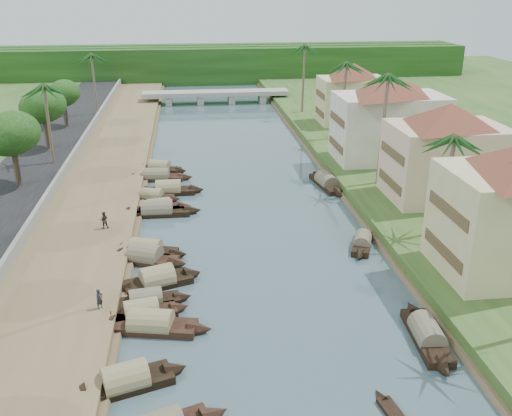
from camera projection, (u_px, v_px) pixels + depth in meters
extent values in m
plane|color=#3C515A|center=(267.00, 285.00, 44.14)|extent=(220.00, 220.00, 0.00)
cube|color=brown|center=(93.00, 199.00, 60.66)|extent=(10.00, 180.00, 0.80)
cube|color=#29481D|center=(409.00, 184.00, 64.50)|extent=(16.00, 180.00, 1.20)
cube|color=black|center=(9.00, 199.00, 59.60)|extent=(8.00, 180.00, 1.40)
cube|color=slate|center=(51.00, 192.00, 59.85)|extent=(0.40, 180.00, 1.10)
cube|color=black|center=(210.00, 66.00, 130.37)|extent=(120.00, 4.00, 8.00)
cube|color=black|center=(209.00, 64.00, 134.98)|extent=(120.00, 4.00, 8.00)
cube|color=black|center=(208.00, 61.00, 139.60)|extent=(120.00, 4.00, 8.00)
cube|color=gray|center=(216.00, 93.00, 109.87)|extent=(28.00, 4.00, 0.80)
cube|color=gray|center=(169.00, 100.00, 109.27)|extent=(1.20, 3.50, 1.80)
cube|color=gray|center=(200.00, 99.00, 109.94)|extent=(1.20, 3.50, 1.80)
cube|color=gray|center=(231.00, 98.00, 110.61)|extent=(1.20, 3.50, 1.80)
cube|color=gray|center=(262.00, 98.00, 111.28)|extent=(1.20, 3.50, 1.80)
cube|color=brown|center=(443.00, 250.00, 42.56)|extent=(0.10, 6.40, 0.90)
cube|color=brown|center=(448.00, 210.00, 41.38)|extent=(0.10, 6.40, 0.90)
cube|color=#CFAC92|center=(444.00, 162.00, 57.47)|extent=(11.00, 8.00, 7.50)
pyramid|color=brown|center=(450.00, 115.00, 55.69)|extent=(14.11, 14.11, 2.20)
cube|color=brown|center=(390.00, 182.00, 57.54)|extent=(0.10, 6.40, 0.90)
cube|color=brown|center=(392.00, 153.00, 56.44)|extent=(0.10, 6.40, 0.90)
cube|color=silver|center=(389.00, 127.00, 70.20)|extent=(13.00, 8.00, 8.00)
pyramid|color=brown|center=(392.00, 86.00, 68.32)|extent=(15.59, 15.59, 2.20)
cube|color=brown|center=(336.00, 145.00, 70.20)|extent=(0.10, 6.40, 0.90)
cube|color=brown|center=(337.00, 119.00, 69.02)|extent=(0.10, 6.40, 0.90)
cube|color=beige|center=(352.00, 100.00, 88.95)|extent=(10.00, 7.00, 7.00)
pyramid|color=brown|center=(353.00, 70.00, 87.26)|extent=(12.62, 12.62, 2.20)
cube|color=brown|center=(320.00, 112.00, 89.03)|extent=(0.10, 5.60, 0.90)
cube|color=brown|center=(320.00, 94.00, 88.00)|extent=(0.10, 5.60, 0.90)
cone|color=black|center=(215.00, 415.00, 30.47)|extent=(2.17, 2.15, 1.86)
cube|color=black|center=(126.00, 385.00, 32.85)|extent=(5.72, 3.49, 0.70)
cone|color=black|center=(176.00, 370.00, 33.98)|extent=(2.03, 2.13, 1.90)
cone|color=black|center=(72.00, 398.00, 31.65)|extent=(2.03, 2.13, 1.90)
cylinder|color=#807651|center=(126.00, 379.00, 32.71)|extent=(4.54, 3.17, 2.00)
cube|color=black|center=(151.00, 328.00, 38.28)|extent=(6.35, 3.17, 0.70)
cone|color=black|center=(201.00, 330.00, 37.94)|extent=(2.07, 2.05, 1.90)
cone|color=black|center=(102.00, 324.00, 38.55)|extent=(2.07, 2.05, 1.90)
cylinder|color=#807651|center=(151.00, 323.00, 38.14)|extent=(4.97, 2.93, 1.98)
cube|color=black|center=(146.00, 304.00, 41.17)|extent=(5.04, 2.27, 0.70)
cone|color=black|center=(183.00, 297.00, 41.81)|extent=(1.59, 1.59, 1.55)
cone|color=black|center=(108.00, 308.00, 40.46)|extent=(1.59, 1.59, 1.55)
cylinder|color=#6C6351|center=(146.00, 299.00, 41.03)|extent=(3.92, 2.15, 1.61)
cube|color=black|center=(142.00, 315.00, 39.69)|extent=(5.11, 2.59, 0.70)
cone|color=black|center=(180.00, 308.00, 40.46)|extent=(1.68, 1.74, 1.64)
cone|color=black|center=(102.00, 321.00, 38.87)|extent=(1.68, 1.74, 1.64)
cylinder|color=#807651|center=(141.00, 311.00, 39.55)|extent=(4.00, 2.43, 1.72)
cube|color=black|center=(158.00, 283.00, 43.98)|extent=(5.61, 3.63, 0.70)
cone|color=black|center=(193.00, 274.00, 45.13)|extent=(2.06, 2.23, 1.98)
cone|color=black|center=(120.00, 290.00, 42.76)|extent=(2.06, 2.23, 1.98)
cylinder|color=#807651|center=(157.00, 279.00, 43.84)|extent=(4.47, 3.30, 2.10)
cube|color=black|center=(146.00, 260.00, 47.68)|extent=(5.74, 3.94, 0.70)
cone|color=black|center=(179.00, 264.00, 46.84)|extent=(2.15, 2.23, 1.92)
cone|color=black|center=(114.00, 254.00, 48.45)|extent=(2.15, 2.23, 1.92)
cylinder|color=#6C6351|center=(145.00, 256.00, 47.54)|extent=(4.60, 3.50, 2.02)
cube|color=black|center=(146.00, 252.00, 48.99)|extent=(5.63, 3.26, 0.70)
cone|color=black|center=(179.00, 254.00, 48.43)|extent=(1.93, 1.92, 1.69)
cone|color=black|center=(114.00, 249.00, 49.50)|extent=(1.93, 1.92, 1.69)
cylinder|color=#807651|center=(146.00, 248.00, 48.85)|extent=(4.44, 2.94, 1.76)
cube|color=black|center=(159.00, 211.00, 57.98)|extent=(5.10, 2.64, 0.70)
cone|color=black|center=(185.00, 207.00, 58.68)|extent=(1.69, 1.86, 1.78)
cone|color=black|center=(132.00, 213.00, 57.21)|extent=(1.69, 1.86, 1.78)
cylinder|color=#807651|center=(159.00, 207.00, 57.84)|extent=(3.98, 2.51, 1.88)
cube|color=black|center=(157.00, 213.00, 57.37)|extent=(6.50, 2.04, 0.70)
cone|color=black|center=(193.00, 211.00, 57.68)|extent=(1.87, 1.77, 1.94)
cone|color=black|center=(121.00, 214.00, 57.00)|extent=(1.87, 1.77, 1.94)
cylinder|color=#6C6351|center=(157.00, 210.00, 57.23)|extent=(4.97, 2.09, 2.00)
cube|color=black|center=(152.00, 199.00, 61.22)|extent=(4.85, 2.71, 0.70)
cone|color=black|center=(175.00, 199.00, 60.83)|extent=(1.65, 1.67, 1.51)
cone|color=black|center=(129.00, 197.00, 61.56)|extent=(1.65, 1.67, 1.51)
cylinder|color=#807651|center=(152.00, 195.00, 61.08)|extent=(3.82, 2.47, 1.57)
cube|color=black|center=(169.00, 192.00, 63.18)|extent=(5.79, 2.07, 0.70)
cone|color=black|center=(198.00, 190.00, 63.46)|extent=(1.70, 1.80, 1.96)
cone|color=black|center=(139.00, 192.00, 62.84)|extent=(1.70, 1.80, 1.96)
cylinder|color=#807651|center=(168.00, 189.00, 63.04)|extent=(4.43, 2.12, 2.05)
cube|color=black|center=(156.00, 178.00, 67.52)|extent=(6.49, 2.37, 0.70)
cone|color=black|center=(186.00, 178.00, 67.57)|extent=(1.94, 1.76, 1.80)
cone|color=black|center=(126.00, 178.00, 67.41)|extent=(1.94, 1.76, 1.80)
cylinder|color=#6C6351|center=(156.00, 175.00, 67.38)|extent=(5.01, 2.30, 1.84)
cube|color=black|center=(160.00, 170.00, 70.56)|extent=(5.41, 3.37, 0.70)
cone|color=black|center=(181.00, 171.00, 69.90)|extent=(1.92, 1.93, 1.67)
cone|color=black|center=(138.00, 168.00, 71.15)|extent=(1.92, 1.93, 1.67)
cylinder|color=#807651|center=(160.00, 167.00, 70.42)|extent=(4.30, 3.01, 1.74)
cube|color=black|center=(426.00, 338.00, 37.16)|extent=(2.23, 6.29, 0.70)
cone|color=black|center=(411.00, 309.00, 40.31)|extent=(1.71, 1.87, 1.78)
cone|color=black|center=(445.00, 370.00, 33.94)|extent=(1.71, 1.87, 1.78)
cylinder|color=#6C6351|center=(427.00, 333.00, 37.02)|extent=(2.19, 4.85, 1.82)
cube|color=black|center=(362.00, 245.00, 50.41)|extent=(3.09, 4.87, 0.70)
cone|color=black|center=(365.00, 232.00, 52.71)|extent=(1.73, 1.73, 1.48)
cone|color=black|center=(359.00, 257.00, 48.05)|extent=(1.73, 1.73, 1.48)
cylinder|color=#6C6351|center=(362.00, 241.00, 50.27)|extent=(2.74, 3.87, 1.54)
cube|color=black|center=(327.00, 185.00, 65.49)|extent=(2.86, 6.84, 0.70)
cone|color=black|center=(315.00, 174.00, 68.76)|extent=(1.97, 2.11, 1.92)
cone|color=black|center=(339.00, 195.00, 62.16)|extent=(1.97, 2.11, 1.92)
cylinder|color=#6C6351|center=(327.00, 181.00, 65.35)|extent=(2.70, 5.30, 1.97)
cone|color=black|center=(380.00, 396.00, 32.12)|extent=(1.01, 1.26, 0.83)
cube|color=black|center=(148.00, 324.00, 38.92)|extent=(3.34, 2.09, 0.35)
cone|color=black|center=(173.00, 316.00, 39.84)|extent=(1.07, 1.03, 0.74)
cone|color=black|center=(122.00, 332.00, 37.99)|extent=(1.07, 1.03, 0.74)
cube|color=black|center=(151.00, 195.00, 62.44)|extent=(4.36, 1.10, 0.35)
cone|color=black|center=(174.00, 195.00, 62.59)|extent=(1.13, 0.92, 0.86)
cone|color=black|center=(129.00, 196.00, 62.29)|extent=(1.13, 0.92, 0.86)
cylinder|color=brown|center=(444.00, 186.00, 48.79)|extent=(0.96, 0.36, 8.76)
sphere|color=#174517|center=(450.00, 138.00, 47.25)|extent=(3.20, 3.20, 3.20)
cylinder|color=brown|center=(382.00, 130.00, 60.82)|extent=(0.65, 0.36, 11.87)
sphere|color=#174517|center=(386.00, 76.00, 58.73)|extent=(3.20, 3.20, 3.20)
cylinder|color=brown|center=(342.00, 101.00, 79.48)|extent=(0.78, 0.36, 10.54)
sphere|color=#174517|center=(344.00, 64.00, 77.62)|extent=(3.20, 3.20, 3.20)
cylinder|color=brown|center=(49.00, 125.00, 67.54)|extent=(0.44, 0.36, 9.43)
sphere|color=#174517|center=(43.00, 86.00, 65.87)|extent=(3.20, 3.20, 3.20)
cylinder|color=brown|center=(303.00, 79.00, 95.74)|extent=(0.56, 0.36, 11.08)
sphere|color=#174517|center=(304.00, 46.00, 93.79)|extent=(3.20, 3.20, 3.20)
cylinder|color=brown|center=(95.00, 85.00, 93.35)|extent=(0.40, 0.36, 9.76)
sphere|color=#174517|center=(92.00, 55.00, 91.63)|extent=(3.20, 3.20, 3.20)
cylinder|color=#4A362A|center=(17.00, 168.00, 61.01)|extent=(0.60, 0.60, 3.92)
ellipsoid|color=black|center=(11.00, 134.00, 59.63)|extent=(5.40, 5.40, 4.44)
cylinder|color=#4A362A|center=(47.00, 134.00, 74.78)|extent=(0.60, 0.60, 3.87)
ellipsoid|color=black|center=(43.00, 106.00, 73.42)|extent=(5.23, 5.23, 4.30)
cylinder|color=#4A362A|center=(66.00, 115.00, 86.55)|extent=(0.60, 0.60, 3.40)
ellipsoid|color=black|center=(63.00, 94.00, 85.36)|extent=(4.58, 4.58, 3.77)
cylinder|color=#4A362A|center=(416.00, 138.00, 74.64)|extent=(0.60, 0.60, 3.51)
ellipsoid|color=black|center=(418.00, 112.00, 73.41)|extent=(4.92, 4.92, 4.05)
imported|color=#222329|center=(99.00, 299.00, 39.15)|extent=(0.63, 0.64, 1.49)
imported|color=#2B271E|center=(104.00, 220.00, 52.06)|extent=(0.85, 0.70, 1.61)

